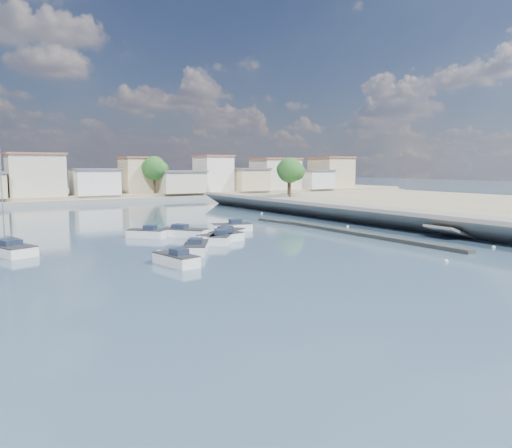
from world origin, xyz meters
The scene contains 17 objects.
ground centered at (0.00, 40.00, 0.00)m, with size 400.00×400.00×0.00m, color #324A64.
seawall_walkway centered at (18.50, 13.00, 0.90)m, with size 5.00×90.00×1.80m, color slate.
breakwater centered at (6.90, 12.69, 0.17)m, with size 2.00×31.02×0.35m.
far_shore_land centered at (0.00, 92.00, 0.70)m, with size 160.00×40.00×1.40m, color gray.
far_shore_quay centered at (0.00, 71.00, 0.40)m, with size 160.00×2.50×0.80m, color slate.
far_town centered at (10.71, 76.92, 4.93)m, with size 113.01×12.80×8.35m.
shore_trees centered at (8.34, 68.11, 6.22)m, with size 74.56×38.32×7.92m.
motorboat_a centered at (-15.54, 5.69, 0.38)m, with size 2.31×4.60×1.48m.
motorboat_b centered at (-5.58, 15.79, 0.38)m, with size 4.82×4.23×1.48m.
motorboat_c centered at (-2.86, 20.53, 0.38)m, with size 5.01×2.67×1.48m.
motorboat_d centered at (-7.78, 13.67, 0.38)m, with size 5.30×3.37×1.48m.
motorboat_e centered at (-11.89, 9.79, 0.38)m, with size 3.87×4.91×1.48m.
motorboat_f centered at (-12.70, 20.45, 0.38)m, with size 3.83×3.93×1.48m.
motorboat_g centered at (-8.89, 18.68, 0.38)m, with size 4.52×4.97×1.48m.
motorboat_h centered at (-7.50, 13.46, 0.38)m, with size 4.06×4.50×1.48m.
sailboat centered at (-25.79, 17.70, 0.41)m, with size 4.46×7.40×9.00m.
mooring_buoys centered at (6.70, 15.34, 0.05)m, with size 14.05×40.13×0.33m.
Camera 1 is at (-29.27, -28.13, 7.20)m, focal length 35.00 mm.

